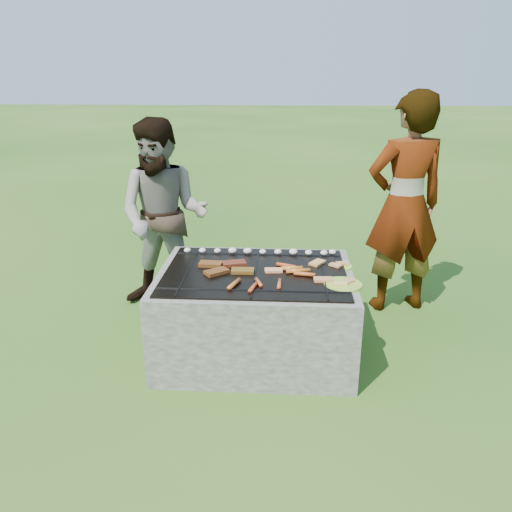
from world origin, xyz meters
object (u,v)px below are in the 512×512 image
Objects in this scene: cook at (404,205)px; bystander at (164,216)px; fire_pit at (256,315)px; plate_near at (343,284)px; plate_far at (338,266)px.

cook is 1.92m from bystander.
fire_pit is 0.68m from plate_near.
bystander is at bearing -11.95° from cook.
plate_far and plate_near have the same top height.
cook is at bearing 6.99° from bystander.
plate_near is at bearing -18.57° from fire_pit.
bystander is at bearing 136.78° from fire_pit.
plate_far is 0.32m from plate_near.
cook is at bearing 60.23° from plate_near.
cook is at bearing 35.48° from fire_pit.
plate_near is 1.64m from bystander.
cook reaches higher than plate_far.
plate_near is (-0.00, -0.32, 0.00)m from plate_far.
bystander reaches higher than plate_near.
plate_far is at bearing -19.10° from bystander.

